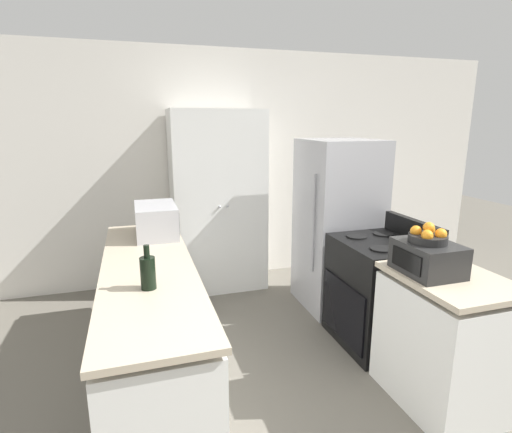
{
  "coord_description": "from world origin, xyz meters",
  "views": [
    {
      "loc": [
        -0.95,
        -1.39,
        1.82
      ],
      "look_at": [
        0.0,
        1.7,
        1.05
      ],
      "focal_mm": 28.0,
      "sensor_mm": 36.0,
      "label": 1
    }
  ],
  "objects_px": {
    "stove": "(378,292)",
    "refrigerator": "(338,225)",
    "toaster_oven": "(428,258)",
    "fruit_bowl": "(428,236)",
    "microwave": "(156,220)",
    "wine_bottle": "(148,272)",
    "pantry_cabinet": "(218,202)"
  },
  "relations": [
    {
      "from": "microwave",
      "to": "fruit_bowl",
      "type": "height_order",
      "value": "fruit_bowl"
    },
    {
      "from": "pantry_cabinet",
      "to": "microwave",
      "type": "distance_m",
      "value": 1.09
    },
    {
      "from": "refrigerator",
      "to": "microwave",
      "type": "height_order",
      "value": "refrigerator"
    },
    {
      "from": "refrigerator",
      "to": "wine_bottle",
      "type": "distance_m",
      "value": 2.19
    },
    {
      "from": "refrigerator",
      "to": "fruit_bowl",
      "type": "xyz_separation_m",
      "value": [
        -0.16,
        -1.43,
        0.3
      ]
    },
    {
      "from": "fruit_bowl",
      "to": "pantry_cabinet",
      "type": "bearing_deg",
      "value": 111.39
    },
    {
      "from": "pantry_cabinet",
      "to": "toaster_oven",
      "type": "xyz_separation_m",
      "value": [
        0.88,
        -2.23,
        0.01
      ]
    },
    {
      "from": "wine_bottle",
      "to": "toaster_oven",
      "type": "relative_size",
      "value": 0.68
    },
    {
      "from": "refrigerator",
      "to": "fruit_bowl",
      "type": "bearing_deg",
      "value": -96.43
    },
    {
      "from": "wine_bottle",
      "to": "toaster_oven",
      "type": "distance_m",
      "value": 1.72
    },
    {
      "from": "pantry_cabinet",
      "to": "wine_bottle",
      "type": "distance_m",
      "value": 2.12
    },
    {
      "from": "pantry_cabinet",
      "to": "wine_bottle",
      "type": "relative_size",
      "value": 7.43
    },
    {
      "from": "stove",
      "to": "refrigerator",
      "type": "bearing_deg",
      "value": 88.79
    },
    {
      "from": "microwave",
      "to": "wine_bottle",
      "type": "bearing_deg",
      "value": -95.95
    },
    {
      "from": "stove",
      "to": "wine_bottle",
      "type": "xyz_separation_m",
      "value": [
        -1.83,
        -0.4,
        0.53
      ]
    },
    {
      "from": "stove",
      "to": "microwave",
      "type": "height_order",
      "value": "microwave"
    },
    {
      "from": "toaster_oven",
      "to": "fruit_bowl",
      "type": "distance_m",
      "value": 0.14
    },
    {
      "from": "refrigerator",
      "to": "pantry_cabinet",
      "type": "bearing_deg",
      "value": 142.42
    },
    {
      "from": "refrigerator",
      "to": "toaster_oven",
      "type": "bearing_deg",
      "value": -96.03
    },
    {
      "from": "toaster_oven",
      "to": "fruit_bowl",
      "type": "height_order",
      "value": "fruit_bowl"
    },
    {
      "from": "stove",
      "to": "refrigerator",
      "type": "height_order",
      "value": "refrigerator"
    },
    {
      "from": "pantry_cabinet",
      "to": "microwave",
      "type": "height_order",
      "value": "pantry_cabinet"
    },
    {
      "from": "pantry_cabinet",
      "to": "refrigerator",
      "type": "xyz_separation_m",
      "value": [
        1.03,
        -0.79,
        -0.14
      ]
    },
    {
      "from": "microwave",
      "to": "wine_bottle",
      "type": "xyz_separation_m",
      "value": [
        -0.12,
        -1.12,
        -0.03
      ]
    },
    {
      "from": "pantry_cabinet",
      "to": "refrigerator",
      "type": "bearing_deg",
      "value": -37.58
    },
    {
      "from": "microwave",
      "to": "toaster_oven",
      "type": "height_order",
      "value": "microwave"
    },
    {
      "from": "refrigerator",
      "to": "toaster_oven",
      "type": "distance_m",
      "value": 1.45
    },
    {
      "from": "pantry_cabinet",
      "to": "microwave",
      "type": "xyz_separation_m",
      "value": [
        -0.7,
        -0.83,
        0.04
      ]
    },
    {
      "from": "microwave",
      "to": "pantry_cabinet",
      "type": "bearing_deg",
      "value": 49.88
    },
    {
      "from": "pantry_cabinet",
      "to": "wine_bottle",
      "type": "xyz_separation_m",
      "value": [
        -0.82,
        -1.96,
        0.01
      ]
    },
    {
      "from": "stove",
      "to": "wine_bottle",
      "type": "height_order",
      "value": "wine_bottle"
    },
    {
      "from": "pantry_cabinet",
      "to": "stove",
      "type": "height_order",
      "value": "pantry_cabinet"
    }
  ]
}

